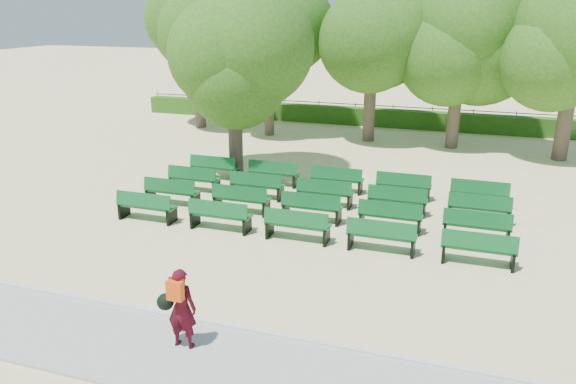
# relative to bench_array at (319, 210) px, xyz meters

# --- Properties ---
(ground) EXTENTS (120.00, 120.00, 0.00)m
(ground) POSITION_rel_bench_array_xyz_m (-0.84, -0.55, -0.09)
(ground) COLOR beige
(paving) EXTENTS (30.00, 2.20, 0.06)m
(paving) POSITION_rel_bench_array_xyz_m (-0.84, -7.95, -0.06)
(paving) COLOR #ACABA7
(paving) RESTS_ON ground
(curb) EXTENTS (30.00, 0.12, 0.10)m
(curb) POSITION_rel_bench_array_xyz_m (-0.84, -6.80, -0.04)
(curb) COLOR silver
(curb) RESTS_ON ground
(hedge) EXTENTS (26.00, 0.70, 0.90)m
(hedge) POSITION_rel_bench_array_xyz_m (-0.84, 13.45, 0.36)
(hedge) COLOR #2B5A17
(hedge) RESTS_ON ground
(fence) EXTENTS (26.00, 0.10, 1.02)m
(fence) POSITION_rel_bench_array_xyz_m (-0.84, 13.85, -0.09)
(fence) COLOR black
(fence) RESTS_ON ground
(tree_line) EXTENTS (21.80, 6.80, 7.04)m
(tree_line) POSITION_rel_bench_array_xyz_m (-0.84, 9.45, -0.09)
(tree_line) COLOR #33631A
(tree_line) RESTS_ON ground
(bench_array) EXTENTS (1.76, 0.56, 1.11)m
(bench_array) POSITION_rel_bench_array_xyz_m (0.00, 0.00, 0.00)
(bench_array) COLOR #0F5A26
(bench_array) RESTS_ON ground
(tree_among) EXTENTS (4.15, 4.15, 5.86)m
(tree_among) POSITION_rel_bench_array_xyz_m (-3.93, 2.77, 3.87)
(tree_among) COLOR brown
(tree_among) RESTS_ON ground
(person) EXTENTS (0.73, 0.44, 1.55)m
(person) POSITION_rel_bench_array_xyz_m (-0.49, -7.67, 0.77)
(person) COLOR #410913
(person) RESTS_ON ground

